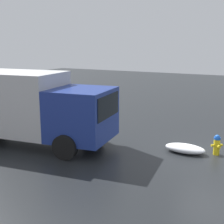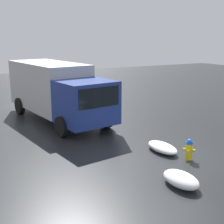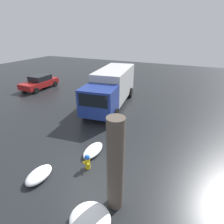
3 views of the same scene
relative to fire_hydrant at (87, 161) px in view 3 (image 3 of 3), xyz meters
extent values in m
plane|color=black|center=(0.00, 0.00, -0.39)|extent=(60.00, 60.00, 0.00)
cylinder|color=yellow|center=(0.00, 0.00, -0.10)|extent=(0.23, 0.23, 0.58)
cylinder|color=blue|center=(0.00, 0.00, 0.23)|extent=(0.24, 0.24, 0.08)
sphere|color=blue|center=(0.00, 0.00, 0.27)|extent=(0.19, 0.19, 0.19)
cylinder|color=yellow|center=(-0.10, 0.13, -0.03)|extent=(0.15, 0.15, 0.11)
cylinder|color=yellow|center=(-0.13, -0.10, -0.03)|extent=(0.13, 0.13, 0.09)
cylinder|color=yellow|center=(0.13, 0.10, -0.03)|extent=(0.13, 0.13, 0.09)
cylinder|color=brown|center=(-1.13, -1.88, 1.38)|extent=(0.57, 0.57, 3.54)
cylinder|color=brown|center=(-0.88, -1.88, 2.38)|extent=(0.65, 0.16, 0.53)
cube|color=navy|center=(4.62, 1.87, 1.01)|extent=(2.42, 2.59, 1.90)
cube|color=black|center=(3.56, 1.73, 1.39)|extent=(0.29, 1.95, 0.84)
cube|color=#BCBCBC|center=(8.39, 2.38, 1.28)|extent=(5.74, 3.04, 2.44)
cylinder|color=black|center=(4.88, 0.73, 0.06)|extent=(0.93, 0.40, 0.90)
cylinder|color=black|center=(4.57, 3.04, 0.06)|extent=(0.93, 0.40, 0.90)
cylinder|color=black|center=(9.90, 1.40, 0.06)|extent=(0.93, 0.40, 0.90)
cylinder|color=black|center=(9.59, 3.71, 0.06)|extent=(0.93, 0.40, 0.90)
cube|color=maroon|center=(8.31, 11.26, 0.20)|extent=(4.12, 1.81, 0.58)
cube|color=black|center=(8.52, 11.26, 0.77)|extent=(1.98, 1.59, 0.55)
cylinder|color=black|center=(6.91, 10.36, -0.09)|extent=(0.60, 0.20, 0.60)
cylinder|color=black|center=(6.91, 12.17, -0.09)|extent=(0.60, 0.20, 0.60)
cylinder|color=black|center=(9.71, 10.36, -0.09)|extent=(0.60, 0.20, 0.60)
cylinder|color=black|center=(9.71, 12.17, -0.09)|extent=(0.60, 0.20, 0.60)
ellipsoid|color=white|center=(-1.40, 1.56, -0.20)|extent=(1.29, 0.78, 0.38)
ellipsoid|color=white|center=(1.07, 0.34, -0.23)|extent=(1.49, 0.75, 0.32)
ellipsoid|color=white|center=(-2.17, -1.45, -0.17)|extent=(1.29, 1.38, 0.43)
camera|label=1|loc=(-1.82, 11.34, 3.61)|focal=50.00mm
camera|label=2|loc=(-7.75, 7.30, 3.84)|focal=50.00mm
camera|label=3|loc=(-5.19, -3.62, 5.39)|focal=28.00mm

